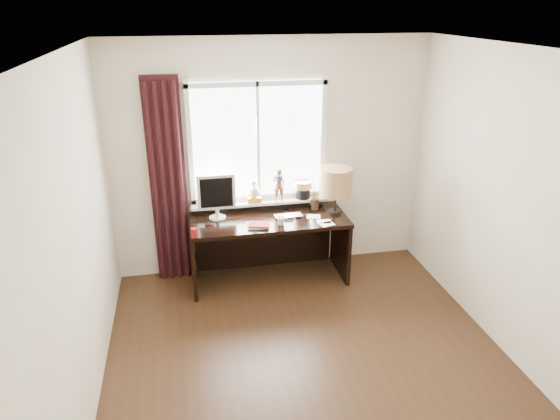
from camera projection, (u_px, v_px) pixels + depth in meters
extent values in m
cube|color=#311F10|center=(315.00, 375.00, 4.21)|extent=(3.50, 4.00, 0.00)
cube|color=white|center=(326.00, 54.00, 3.20)|extent=(3.50, 4.00, 0.00)
cube|color=beige|center=(271.00, 159.00, 5.51)|extent=(3.50, 0.00, 2.60)
cube|color=beige|center=(71.00, 258.00, 3.39)|extent=(0.00, 4.00, 2.60)
cube|color=beige|center=(529.00, 218.00, 4.02)|extent=(0.00, 4.00, 2.60)
imported|color=silver|center=(288.00, 216.00, 5.40)|extent=(0.31, 0.20, 0.02)
imported|color=white|center=(281.00, 221.00, 5.20)|extent=(0.12, 0.11, 0.09)
cylinder|color=maroon|center=(194.00, 233.00, 4.94)|extent=(0.07, 0.07, 0.09)
cube|color=white|center=(258.00, 142.00, 5.39)|extent=(1.40, 0.02, 1.30)
cube|color=silver|center=(259.00, 197.00, 5.61)|extent=(1.50, 0.05, 0.05)
cube|color=silver|center=(257.00, 84.00, 5.13)|extent=(1.50, 0.05, 0.05)
cube|color=silver|center=(190.00, 147.00, 5.24)|extent=(0.05, 0.05, 1.40)
cube|color=silver|center=(323.00, 140.00, 5.50)|extent=(0.05, 0.05, 1.40)
cube|color=silver|center=(258.00, 143.00, 5.37)|extent=(0.03, 0.05, 1.30)
cube|color=silver|center=(260.00, 202.00, 5.58)|extent=(1.52, 0.18, 0.03)
cylinder|color=maroon|center=(209.00, 195.00, 5.41)|extent=(0.13, 0.13, 0.23)
cube|color=gold|center=(254.00, 199.00, 5.54)|extent=(0.15, 0.12, 0.06)
sphere|color=beige|center=(254.00, 191.00, 5.50)|extent=(0.13, 0.13, 0.13)
sphere|color=beige|center=(254.00, 183.00, 5.46)|extent=(0.07, 0.07, 0.07)
imported|color=brown|center=(279.00, 185.00, 5.51)|extent=(0.14, 0.10, 0.38)
cylinder|color=#1E4C51|center=(279.00, 178.00, 5.47)|extent=(0.09, 0.09, 0.05)
cylinder|color=black|center=(303.00, 193.00, 5.63)|extent=(0.16, 0.16, 0.12)
cylinder|color=#8C6B4C|center=(303.00, 185.00, 5.60)|extent=(0.20, 0.20, 0.08)
cube|color=black|center=(168.00, 183.00, 5.30)|extent=(0.38, 0.05, 2.25)
cylinder|color=black|center=(155.00, 187.00, 5.26)|extent=(0.06, 0.06, 2.20)
cylinder|color=black|center=(164.00, 187.00, 5.27)|extent=(0.06, 0.06, 2.20)
cylinder|color=black|center=(172.00, 186.00, 5.29)|extent=(0.06, 0.06, 2.20)
cylinder|color=black|center=(181.00, 185.00, 5.30)|extent=(0.06, 0.06, 2.20)
cube|color=black|center=(269.00, 220.00, 5.38)|extent=(1.70, 0.70, 0.04)
cube|color=black|center=(193.00, 258.00, 5.37)|extent=(0.04, 0.64, 0.71)
cube|color=black|center=(341.00, 244.00, 5.67)|extent=(0.04, 0.64, 0.71)
cube|color=black|center=(264.00, 238.00, 5.83)|extent=(1.60, 0.03, 0.71)
cylinder|color=beige|center=(218.00, 217.00, 5.37)|extent=(0.18, 0.18, 0.01)
cylinder|color=beige|center=(217.00, 213.00, 5.35)|extent=(0.04, 0.04, 0.10)
cube|color=beige|center=(216.00, 192.00, 5.26)|extent=(0.40, 0.04, 0.38)
cube|color=black|center=(216.00, 193.00, 5.24)|extent=(0.34, 0.01, 0.32)
cube|color=beige|center=(258.00, 226.00, 5.18)|extent=(0.23, 0.18, 0.02)
cube|color=maroon|center=(259.00, 224.00, 5.16)|extent=(0.24, 0.20, 0.01)
cylinder|color=black|center=(315.00, 204.00, 5.59)|extent=(0.09, 0.09, 0.12)
cylinder|color=black|center=(313.00, 200.00, 5.58)|extent=(0.01, 0.01, 0.22)
cylinder|color=black|center=(316.00, 201.00, 5.58)|extent=(0.01, 0.01, 0.19)
cylinder|color=black|center=(315.00, 198.00, 5.58)|extent=(0.01, 0.01, 0.25)
cylinder|color=black|center=(316.00, 201.00, 5.60)|extent=(0.01, 0.01, 0.17)
cube|color=gold|center=(314.00, 199.00, 5.72)|extent=(0.10, 0.03, 0.13)
cube|color=#996633|center=(314.00, 199.00, 5.71)|extent=(0.08, 0.01, 0.10)
cylinder|color=black|center=(334.00, 212.00, 5.50)|extent=(0.14, 0.14, 0.03)
cylinder|color=black|center=(335.00, 201.00, 5.45)|extent=(0.03, 0.03, 0.22)
cylinder|color=tan|center=(336.00, 182.00, 5.36)|extent=(0.35, 0.35, 0.30)
cube|color=white|center=(324.00, 222.00, 5.29)|extent=(0.16, 0.13, 0.00)
cube|color=white|center=(313.00, 216.00, 5.42)|extent=(0.17, 0.14, 0.00)
cube|color=white|center=(327.00, 224.00, 5.23)|extent=(0.17, 0.14, 0.00)
torus|color=black|center=(289.00, 219.00, 5.34)|extent=(0.18, 0.18, 0.01)
torus|color=black|center=(303.00, 214.00, 5.47)|extent=(0.12, 0.12, 0.01)
torus|color=black|center=(286.00, 211.00, 5.56)|extent=(0.13, 0.13, 0.01)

